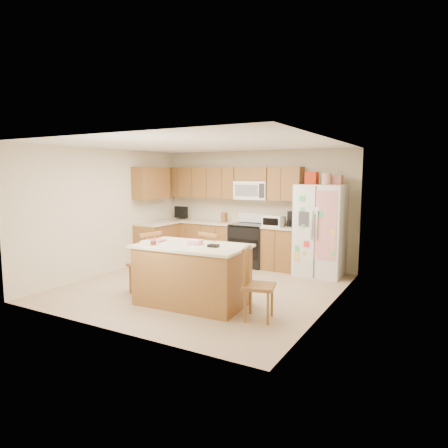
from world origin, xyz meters
The scene contains 9 objects.
ground centered at (0.00, 0.00, 0.00)m, with size 4.50×4.50×0.00m, color #9B7962.
room_shell centered at (0.00, 0.00, 1.44)m, with size 4.60×4.60×2.52m.
cabinetry centered at (-0.98, 1.79, 0.91)m, with size 3.36×1.56×2.15m.
stove centered at (0.00, 1.94, 0.47)m, with size 0.76×0.65×1.13m.
refrigerator centered at (1.57, 1.87, 0.92)m, with size 0.90×0.79×2.04m.
island centered at (0.37, -0.86, 0.47)m, with size 1.76×1.08×1.02m.
windsor_chair_left centered at (-0.64, -0.76, 0.50)m, with size 0.52×0.53×1.05m.
windsor_chair_back centered at (0.40, -0.23, 0.49)m, with size 0.54×0.52×1.05m.
windsor_chair_right centered at (1.51, -0.96, 0.48)m, with size 0.51×0.52×1.02m.
Camera 1 is at (3.74, -5.83, 2.01)m, focal length 32.00 mm.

